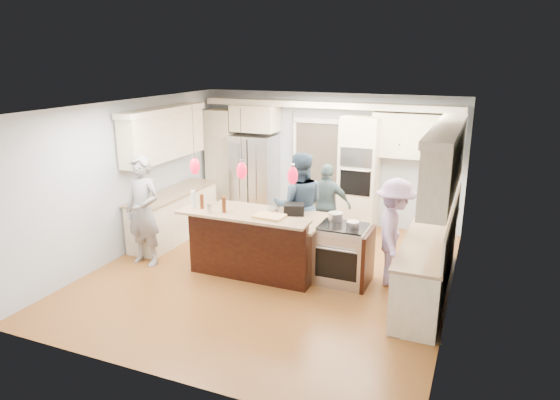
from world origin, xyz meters
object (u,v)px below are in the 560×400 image
Objects in this scene: refrigerator at (255,176)px; person_far_left at (299,206)px; island_range at (344,254)px; person_bar_end at (143,211)px; kitchen_island at (260,241)px.

refrigerator is 2.47m from person_far_left.
person_far_left is at bearing 145.28° from island_range.
person_far_left is (2.28, 1.30, -0.00)m from person_bar_end.
person_bar_end reaches higher than island_range.
kitchen_island is 1.13× the size of person_far_left.
person_bar_end is at bearing -100.74° from refrigerator.
refrigerator is 0.97× the size of person_bar_end.
refrigerator reaches higher than island_range.
refrigerator is 1.96× the size of island_range.
person_far_left reaches higher than refrigerator.
person_bar_end is at bearing 7.35° from person_far_left.
island_range is 1.32m from person_far_left.
person_far_left is (0.39, 0.78, 0.45)m from kitchen_island.
person_bar_end is at bearing -169.72° from island_range.
kitchen_island is 2.01m from person_bar_end.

